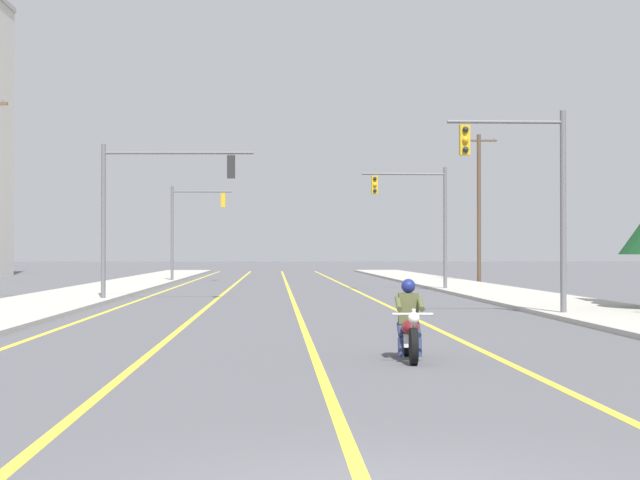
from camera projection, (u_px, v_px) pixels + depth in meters
name	position (u px, v px, depth m)	size (l,w,h in m)	color
lane_stripe_center	(289.00, 290.00, 52.93)	(0.16, 100.00, 0.01)	yellow
lane_stripe_left	(228.00, 290.00, 52.79)	(0.16, 100.00, 0.01)	yellow
lane_stripe_right	(353.00, 289.00, 53.08)	(0.16, 100.00, 0.01)	yellow
lane_stripe_far_left	(168.00, 290.00, 52.65)	(0.16, 100.00, 0.01)	yellow
sidewalk_kerb_right	(491.00, 292.00, 48.36)	(4.40, 110.00, 0.14)	#ADA89E
sidewalk_kerb_left	(92.00, 292.00, 47.52)	(4.40, 110.00, 0.14)	#ADA89E
motorcycle_with_rider	(409.00, 328.00, 18.43)	(0.70, 2.19, 1.46)	black
traffic_signal_near_right	(531.00, 183.00, 30.65)	(3.59, 0.37, 6.20)	#56565B
traffic_signal_near_left	(148.00, 196.00, 40.24)	(6.00, 0.46, 6.20)	#56565B
traffic_signal_mid_right	(422.00, 210.00, 51.11)	(4.28, 0.43, 6.20)	#56565B
traffic_signal_mid_left	(189.00, 220.00, 66.00)	(3.96, 0.37, 6.20)	#56565B
utility_pole_right_far	(479.00, 205.00, 65.97)	(2.35, 0.26, 9.54)	#4C3828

